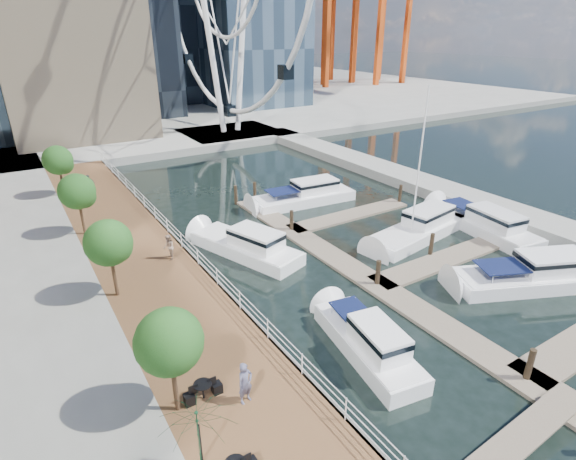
{
  "coord_description": "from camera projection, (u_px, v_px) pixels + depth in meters",
  "views": [
    {
      "loc": [
        -14.88,
        -9.73,
        14.82
      ],
      "look_at": [
        -0.7,
        12.69,
        3.0
      ],
      "focal_mm": 28.0,
      "sensor_mm": 36.0,
      "label": 1
    }
  ],
  "objects": [
    {
      "name": "pedestrian_mid",
      "position": [
        169.0,
        247.0,
        29.32
      ],
      "size": [
        0.77,
        0.92,
        1.71
      ],
      "primitive_type": "imported",
      "rotation": [
        0.0,
        0.0,
        -1.73
      ],
      "color": "gray",
      "rests_on": "boardwalk"
    },
    {
      "name": "pedestrian_far",
      "position": [
        89.0,
        184.0,
        41.35
      ],
      "size": [
        1.02,
        0.43,
        1.73
      ],
      "primitive_type": "imported",
      "rotation": [
        0.0,
        0.0,
        3.15
      ],
      "color": "#2C2F38",
      "rests_on": "boardwalk"
    },
    {
      "name": "railing",
      "position": [
        198.0,
        257.0,
        28.79
      ],
      "size": [
        0.1,
        60.0,
        1.05
      ],
      "primitive_type": null,
      "color": "white",
      "rests_on": "boardwalk"
    },
    {
      "name": "ground",
      "position": [
        447.0,
        380.0,
        20.81
      ],
      "size": [
        520.0,
        520.0,
        0.0
      ],
      "primitive_type": "plane",
      "color": "black",
      "rests_on": "ground"
    },
    {
      "name": "breakwater",
      "position": [
        421.0,
        184.0,
        45.81
      ],
      "size": [
        4.0,
        60.0,
        1.0
      ],
      "primitive_type": "cube",
      "color": "gray",
      "rests_on": "ground"
    },
    {
      "name": "yacht_foreground",
      "position": [
        530.0,
        285.0,
        28.52
      ],
      "size": [
        11.19,
        7.16,
        2.15
      ],
      "primitive_type": null,
      "rotation": [
        0.0,
        0.0,
        1.15
      ],
      "color": "white",
      "rests_on": "ground"
    },
    {
      "name": "pier",
      "position": [
        231.0,
        134.0,
        67.58
      ],
      "size": [
        14.0,
        12.0,
        1.0
      ],
      "primitive_type": "cube",
      "color": "gray",
      "rests_on": "ground"
    },
    {
      "name": "land_far",
      "position": [
        75.0,
        101.0,
        99.34
      ],
      "size": [
        200.0,
        114.0,
        1.0
      ],
      "primitive_type": "cube",
      "color": "gray",
      "rests_on": "ground"
    },
    {
      "name": "moored_yachts",
      "position": [
        402.0,
        244.0,
        34.06
      ],
      "size": [
        22.93,
        32.66,
        11.5
      ],
      "color": "white",
      "rests_on": "ground"
    },
    {
      "name": "street_trees",
      "position": [
        108.0,
        243.0,
        24.3
      ],
      "size": [
        2.6,
        42.6,
        4.6
      ],
      "color": "#3F2B1C",
      "rests_on": "ground"
    },
    {
      "name": "pedestrian_near",
      "position": [
        245.0,
        383.0,
        17.92
      ],
      "size": [
        0.76,
        0.58,
        1.87
      ],
      "primitive_type": "imported",
      "rotation": [
        0.0,
        0.0,
        0.21
      ],
      "color": "#54536F",
      "rests_on": "boardwalk"
    },
    {
      "name": "seawall",
      "position": [
        200.0,
        270.0,
        29.25
      ],
      "size": [
        0.25,
        60.0,
        1.0
      ],
      "primitive_type": "cube",
      "color": "#595954",
      "rests_on": "ground"
    },
    {
      "name": "floating_docks",
      "position": [
        410.0,
        249.0,
        32.2
      ],
      "size": [
        16.0,
        34.0,
        2.6
      ],
      "color": "#6D6051",
      "rests_on": "ground"
    },
    {
      "name": "port_cranes",
      "position": [
        338.0,
        9.0,
        119.55
      ],
      "size": [
        40.0,
        52.0,
        38.0
      ],
      "color": "#D84C14",
      "rests_on": "ground"
    },
    {
      "name": "boardwalk",
      "position": [
        155.0,
        283.0,
        27.79
      ],
      "size": [
        6.0,
        60.0,
        1.0
      ],
      "primitive_type": "cube",
      "color": "brown",
      "rests_on": "ground"
    }
  ]
}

